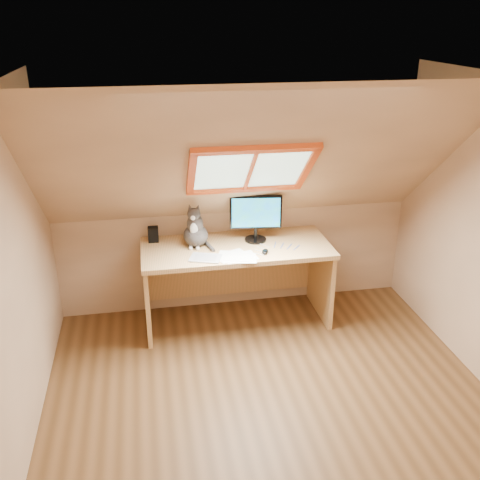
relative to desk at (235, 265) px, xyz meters
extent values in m
plane|color=brown|center=(0.06, -1.45, -0.56)|extent=(3.50, 3.50, 0.00)
cube|color=tan|center=(0.06, -3.20, 0.64)|extent=(3.50, 0.02, 2.40)
cube|color=tan|center=(-1.69, -1.45, 0.64)|extent=(0.02, 3.50, 2.40)
cube|color=tan|center=(0.06, 0.30, -0.06)|extent=(3.50, 0.02, 1.00)
cube|color=silver|center=(0.06, -2.23, 1.84)|extent=(3.50, 1.95, 0.02)
cube|color=tan|center=(0.06, -0.48, 1.14)|extent=(3.50, 1.56, 1.41)
cube|color=#B2E0CC|center=(0.06, -0.40, 1.07)|extent=(0.90, 0.53, 0.48)
cube|color=#DF4915|center=(0.06, -0.40, 1.07)|extent=(1.02, 0.64, 0.59)
cube|color=tan|center=(0.00, -0.07, 0.21)|extent=(1.76, 0.77, 0.04)
cube|color=tan|center=(-0.85, -0.07, -0.19)|extent=(0.04, 0.69, 0.76)
cube|color=tan|center=(0.85, -0.07, -0.19)|extent=(0.04, 0.69, 0.76)
cube|color=tan|center=(0.00, 0.28, -0.19)|extent=(1.66, 0.03, 0.53)
cylinder|color=black|center=(0.20, 0.02, 0.25)|extent=(0.21, 0.21, 0.02)
cylinder|color=black|center=(0.20, 0.02, 0.31)|extent=(0.03, 0.03, 0.11)
cube|color=black|center=(0.20, 0.02, 0.53)|extent=(0.49, 0.10, 0.32)
cube|color=blue|center=(0.20, -0.01, 0.53)|extent=(0.45, 0.07, 0.28)
ellipsoid|color=#484240|center=(-0.37, 0.01, 0.33)|extent=(0.29, 0.33, 0.20)
ellipsoid|color=#484240|center=(-0.37, 0.00, 0.45)|extent=(0.18, 0.18, 0.21)
ellipsoid|color=silver|center=(-0.39, -0.07, 0.43)|extent=(0.08, 0.06, 0.12)
ellipsoid|color=#484240|center=(-0.38, -0.05, 0.57)|extent=(0.14, 0.13, 0.11)
sphere|color=silver|center=(-0.40, -0.10, 0.55)|extent=(0.04, 0.04, 0.04)
cone|color=#484240|center=(-0.41, -0.02, 0.62)|extent=(0.06, 0.07, 0.07)
cone|color=#484240|center=(-0.34, -0.04, 0.62)|extent=(0.07, 0.06, 0.07)
cube|color=black|center=(-0.75, 0.18, 0.31)|extent=(0.10, 0.10, 0.14)
cube|color=#B2B2B7|center=(-0.32, -0.30, 0.24)|extent=(0.32, 0.27, 0.01)
ellipsoid|color=black|center=(0.23, -0.28, 0.25)|extent=(0.09, 0.12, 0.03)
cube|color=white|center=(-0.09, -0.33, 0.24)|extent=(0.33, 0.27, 0.00)
cube|color=white|center=(-0.09, -0.33, 0.24)|extent=(0.32, 0.24, 0.00)
cube|color=white|center=(-0.09, -0.33, 0.24)|extent=(0.35, 0.30, 0.00)
cube|color=white|center=(-0.09, -0.33, 0.24)|extent=(0.34, 0.28, 0.00)
camera|label=1|loc=(-0.79, -4.56, 2.23)|focal=40.00mm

